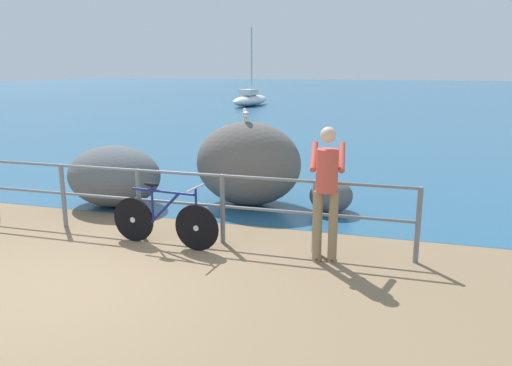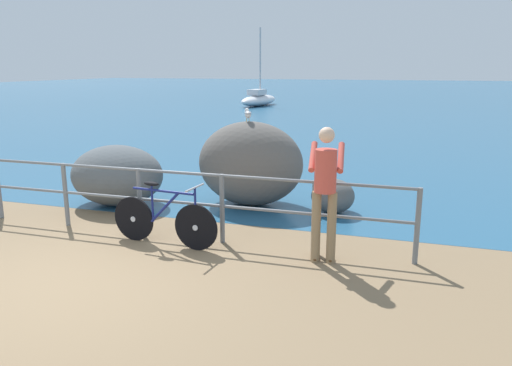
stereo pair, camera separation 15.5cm
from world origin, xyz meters
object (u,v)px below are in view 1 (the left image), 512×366
at_px(person_at_railing, 327,188).
at_px(breakwater_boulder_main, 248,164).
at_px(seagull, 246,114).
at_px(breakwater_boulder_right, 331,196).
at_px(bicycle, 164,220).
at_px(sailboat, 250,99).
at_px(breakwater_boulder_left, 114,176).

distance_m(person_at_railing, breakwater_boulder_main, 2.95).
xyz_separation_m(person_at_railing, seagull, (-1.81, 2.32, 0.69)).
relative_size(breakwater_boulder_main, breakwater_boulder_right, 2.53).
relative_size(bicycle, sailboat, 0.35).
height_order(bicycle, person_at_railing, person_at_railing).
distance_m(person_at_railing, seagull, 3.02).
bearing_deg(breakwater_boulder_main, breakwater_boulder_right, -2.66).
distance_m(breakwater_boulder_right, sailboat, 24.12).
relative_size(breakwater_boulder_left, seagull, 5.21).
height_order(bicycle, breakwater_boulder_right, bicycle).
relative_size(breakwater_boulder_right, seagull, 2.32).
distance_m(person_at_railing, breakwater_boulder_right, 2.39).
bearing_deg(seagull, person_at_railing, -168.11).
relative_size(bicycle, person_at_railing, 0.95).
bearing_deg(seagull, bicycle, 142.86).
bearing_deg(breakwater_boulder_left, sailboat, 100.88).
relative_size(breakwater_boulder_left, sailboat, 0.35).
relative_size(breakwater_boulder_main, breakwater_boulder_left, 1.13).
distance_m(breakwater_boulder_main, breakwater_boulder_left, 2.47).
bearing_deg(breakwater_boulder_main, sailboat, 106.83).
distance_m(person_at_railing, sailboat, 26.35).
xyz_separation_m(person_at_railing, breakwater_boulder_right, (-0.23, 2.28, -0.69)).
xyz_separation_m(bicycle, breakwater_boulder_main, (0.50, 2.42, 0.38)).
bearing_deg(breakwater_boulder_left, breakwater_boulder_right, 9.70).
relative_size(breakwater_boulder_main, sailboat, 0.40).
distance_m(breakwater_boulder_right, seagull, 2.10).
bearing_deg(sailboat, breakwater_boulder_main, -155.28).
distance_m(bicycle, breakwater_boulder_right, 3.11).
height_order(breakwater_boulder_left, sailboat, sailboat).
xyz_separation_m(breakwater_boulder_main, sailboat, (-6.82, 22.55, -0.35)).
xyz_separation_m(person_at_railing, sailboat, (-8.60, 24.90, -0.57)).
distance_m(breakwater_boulder_main, sailboat, 23.56).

